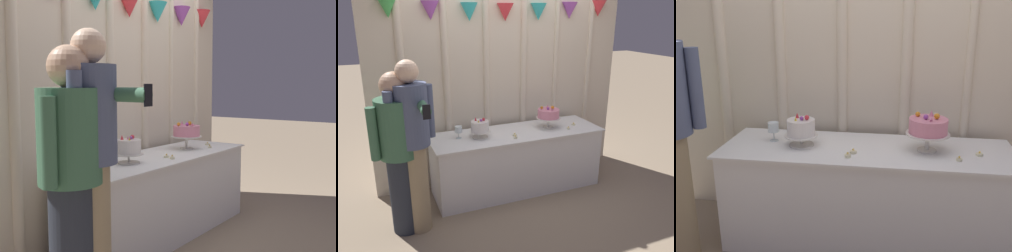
{
  "view_description": "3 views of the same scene",
  "coord_description": "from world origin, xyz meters",
  "views": [
    {
      "loc": [
        -2.92,
        -2.06,
        1.37
      ],
      "look_at": [
        -0.03,
        0.0,
        1.0
      ],
      "focal_mm": 44.1,
      "sensor_mm": 36.0,
      "label": 1
    },
    {
      "loc": [
        -1.57,
        -3.38,
        2.08
      ],
      "look_at": [
        -0.1,
        0.19,
        0.79
      ],
      "focal_mm": 36.89,
      "sensor_mm": 36.0,
      "label": 2
    },
    {
      "loc": [
        0.22,
        -2.4,
        1.66
      ],
      "look_at": [
        -0.14,
        0.02,
        0.91
      ],
      "focal_mm": 40.82,
      "sensor_mm": 36.0,
      "label": 3
    }
  ],
  "objects": [
    {
      "name": "wine_glass",
      "position": [
        -0.69,
        0.15,
        0.83
      ],
      "size": [
        0.08,
        0.08,
        0.14
      ],
      "color": "silver",
      "rests_on": "cake_table"
    },
    {
      "name": "tealight_near_right",
      "position": [
        0.61,
        -0.05,
        0.74
      ],
      "size": [
        0.04,
        0.04,
        0.03
      ],
      "color": "beige",
      "rests_on": "cake_table"
    },
    {
      "name": "ground_plane",
      "position": [
        0.0,
        0.0,
        0.0
      ],
      "size": [
        24.0,
        24.0,
        0.0
      ],
      "primitive_type": "plane",
      "color": "gray"
    },
    {
      "name": "tealight_far_left",
      "position": [
        -0.1,
        -0.09,
        0.74
      ],
      "size": [
        0.04,
        0.04,
        0.04
      ],
      "color": "beige",
      "rests_on": "cake_table"
    },
    {
      "name": "cake_table",
      "position": [
        0.0,
        0.1,
        0.37
      ],
      "size": [
        2.04,
        0.66,
        0.73
      ],
      "color": "white",
      "rests_on": "ground_plane"
    },
    {
      "name": "draped_curtain",
      "position": [
        -0.02,
        0.51,
        1.33
      ],
      "size": [
        3.22,
        0.19,
        2.46
      ],
      "color": "beige",
      "rests_on": "ground_plane"
    },
    {
      "name": "cake_display_nearright",
      "position": [
        0.42,
        0.1,
        0.9
      ],
      "size": [
        0.3,
        0.3,
        0.27
      ],
      "color": "silver",
      "rests_on": "cake_table"
    },
    {
      "name": "tealight_far_right",
      "position": [
        0.76,
        0.06,
        0.74
      ],
      "size": [
        0.05,
        0.05,
        0.03
      ],
      "color": "beige",
      "rests_on": "cake_table"
    },
    {
      "name": "cake_display_nearleft",
      "position": [
        -0.46,
        0.08,
        0.85
      ],
      "size": [
        0.24,
        0.24,
        0.23
      ],
      "color": "silver",
      "rests_on": "cake_table"
    },
    {
      "name": "tealight_near_left",
      "position": [
        -0.08,
        -0.01,
        0.74
      ],
      "size": [
        0.05,
        0.05,
        0.03
      ],
      "color": "beige",
      "rests_on": "cake_table"
    }
  ]
}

